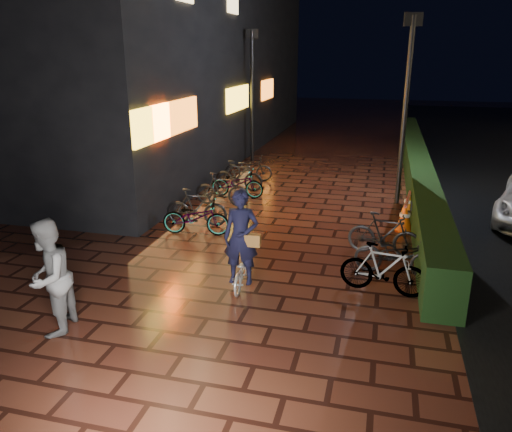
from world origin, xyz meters
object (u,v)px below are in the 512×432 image
(bystander_person, at_px, (49,278))
(cyclist, at_px, (242,252))
(cart_assembly, at_px, (419,209))
(traffic_barrier, at_px, (407,210))

(bystander_person, relative_size, cyclist, 0.98)
(cyclist, bearing_deg, cart_assembly, 52.46)
(traffic_barrier, height_order, cart_assembly, cart_assembly)
(cyclist, xyz_separation_m, traffic_barrier, (3.16, 4.72, -0.38))
(bystander_person, xyz_separation_m, traffic_barrier, (5.65, 7.02, -0.60))
(cyclist, distance_m, cart_assembly, 5.67)
(traffic_barrier, bearing_deg, cyclist, -123.79)
(bystander_person, distance_m, cart_assembly, 9.03)
(traffic_barrier, relative_size, cart_assembly, 1.89)
(cyclist, relative_size, traffic_barrier, 1.13)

